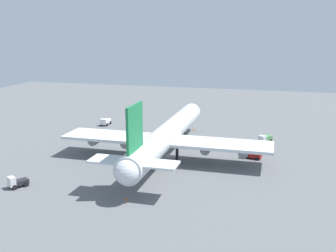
% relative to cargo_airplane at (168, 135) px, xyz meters
% --- Properties ---
extents(ground_plane, '(249.08, 249.08, 0.00)m').
position_rel_cargo_airplane_xyz_m(ground_plane, '(0.42, -0.00, -5.82)').
color(ground_plane, slate).
extents(cargo_airplane, '(62.27, 51.87, 17.73)m').
position_rel_cargo_airplane_xyz_m(cargo_airplane, '(0.00, 0.00, 0.00)').
color(cargo_airplane, silver).
rests_on(cargo_airplane, ground_plane).
extents(cargo_loader, '(3.12, 4.64, 2.39)m').
position_rel_cargo_airplane_xyz_m(cargo_loader, '(4.45, -20.67, -4.72)').
color(cargo_loader, '#333338').
rests_on(cargo_loader, ground_plane).
extents(baggage_tug, '(4.27, 3.67, 2.51)m').
position_rel_cargo_airplane_xyz_m(baggage_tug, '(-27.57, 24.37, -4.67)').
color(baggage_tug, silver).
rests_on(baggage_tug, ground_plane).
extents(fuel_truck, '(4.99, 4.03, 2.28)m').
position_rel_cargo_airplane_xyz_m(fuel_truck, '(20.27, -23.44, -4.65)').
color(fuel_truck, silver).
rests_on(fuel_truck, ground_plane).
extents(maintenance_van, '(5.00, 2.68, 2.38)m').
position_rel_cargo_airplane_xyz_m(maintenance_van, '(28.01, 29.69, -4.60)').
color(maintenance_van, white).
rests_on(maintenance_van, ground_plane).
extents(safety_cone_nose, '(0.54, 0.54, 0.77)m').
position_rel_cargo_airplane_xyz_m(safety_cone_nose, '(28.44, -1.07, -5.43)').
color(safety_cone_nose, orange).
rests_on(safety_cone_nose, ground_plane).
extents(safety_cone_tail, '(0.46, 0.46, 0.65)m').
position_rel_cargo_airplane_xyz_m(safety_cone_tail, '(-27.60, 0.61, -5.49)').
color(safety_cone_tail, orange).
rests_on(safety_cone_tail, ground_plane).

